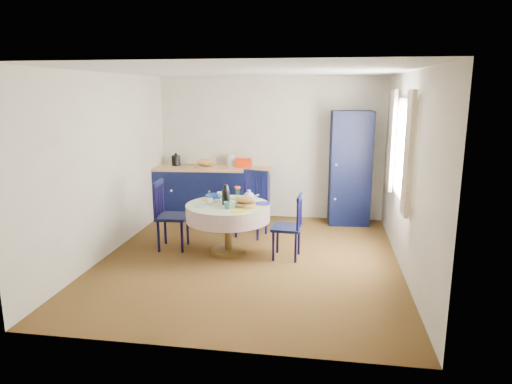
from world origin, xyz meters
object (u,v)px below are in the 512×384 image
chair_far (252,203)px  mug_b (227,205)px  pantry_cabinet (350,168)px  mug_d (220,195)px  mug_c (250,197)px  chair_right (289,226)px  cobalt_bowl (214,197)px  chair_left (170,215)px  dining_table (229,212)px  kitchen_counter (213,192)px  mug_a (209,201)px

chair_far → mug_b: bearing=-83.8°
pantry_cabinet → mug_d: bearing=-147.5°
mug_b → mug_c: bearing=67.9°
chair_right → cobalt_bowl: 1.22m
mug_b → cobalt_bowl: 0.61m
pantry_cabinet → chair_far: size_ratio=1.89×
chair_left → mug_d: chair_left is taller
pantry_cabinet → mug_d: size_ratio=18.69×
chair_left → mug_b: 1.01m
chair_far → dining_table: bearing=-88.5°
chair_right → mug_d: size_ratio=8.65×
dining_table → chair_far: bearing=77.1°
chair_far → cobalt_bowl: bearing=-114.6°
cobalt_bowl → pantry_cabinet: bearing=36.7°
chair_right → pantry_cabinet: bearing=158.8°
kitchen_counter → cobalt_bowl: size_ratio=8.00×
chair_far → mug_a: chair_far is taller
kitchen_counter → chair_right: (1.53, -1.81, -0.03)m
dining_table → mug_a: (-0.27, -0.03, 0.16)m
chair_right → chair_far: bearing=-140.5°
dining_table → mug_d: size_ratio=11.36×
pantry_cabinet → chair_left: (-2.62, -1.71, -0.46)m
kitchen_counter → mug_b: kitchen_counter is taller
dining_table → chair_left: bearing=176.3°
dining_table → chair_right: 0.88m
mug_a → mug_c: mug_c is taller
kitchen_counter → chair_far: bearing=-48.8°
kitchen_counter → mug_d: bearing=-74.7°
mug_a → mug_c: bearing=30.9°
mug_d → cobalt_bowl: 0.09m
chair_far → mug_c: 0.62m
mug_c → mug_b: bearing=-112.1°
kitchen_counter → cobalt_bowl: 1.53m
mug_c → dining_table: bearing=-132.2°
chair_far → kitchen_counter: bearing=148.9°
chair_far → mug_c: chair_far is taller
pantry_cabinet → mug_a: (-2.00, -1.81, -0.21)m
mug_c → mug_a: bearing=-149.1°
pantry_cabinet → chair_far: 1.85m
chair_right → mug_a: size_ratio=8.09×
kitchen_counter → chair_right: kitchen_counter is taller
kitchen_counter → cobalt_bowl: bearing=-78.1°
mug_b → mug_d: 0.62m
chair_left → mug_b: chair_left is taller
kitchen_counter → mug_b: bearing=-73.8°
pantry_cabinet → dining_table: (-1.74, -1.77, -0.38)m
cobalt_bowl → mug_d: bearing=31.7°
dining_table → pantry_cabinet: bearing=45.6°
dining_table → chair_right: bearing=-5.3°
kitchen_counter → mug_d: kitchen_counter is taller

